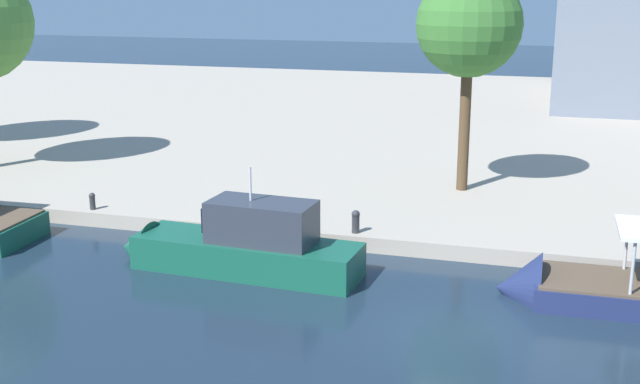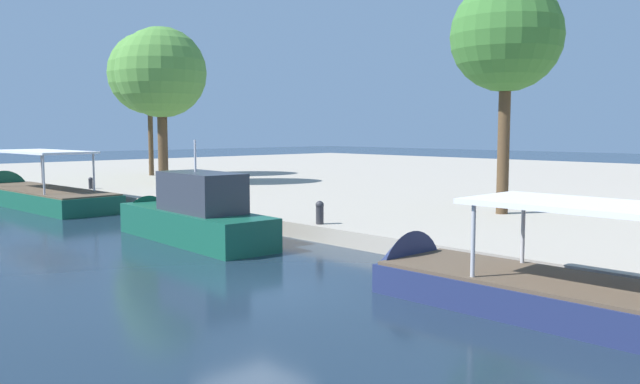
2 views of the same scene
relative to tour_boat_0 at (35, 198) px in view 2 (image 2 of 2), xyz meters
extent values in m
plane|color=#192838|center=(23.81, -3.19, -0.39)|extent=(220.00, 220.00, 0.00)
cube|color=#14513D|center=(1.15, 0.05, -0.14)|extent=(11.79, 3.71, 1.28)
cone|color=#14513D|center=(-5.18, -0.21, -0.14)|extent=(1.52, 2.97, 2.92)
cube|color=brown|center=(1.15, 0.05, 0.54)|extent=(11.55, 3.54, 0.08)
cylinder|color=#B2B2B7|center=(-2.11, 1.21, 1.55)|extent=(0.10, 0.10, 1.94)
cylinder|color=#B2B2B7|center=(4.41, -1.12, 1.55)|extent=(0.10, 0.10, 1.94)
cylinder|color=#B2B2B7|center=(4.30, 1.47, 1.55)|extent=(0.10, 0.10, 1.94)
cube|color=silver|center=(1.15, 0.05, 2.58)|extent=(7.35, 3.27, 0.12)
cube|color=#14513D|center=(16.19, -0.09, -0.04)|extent=(8.11, 2.69, 1.64)
cone|color=#14513D|center=(11.80, 0.16, -0.04)|extent=(1.32, 2.19, 2.13)
cube|color=#2D333D|center=(16.78, -0.13, 1.49)|extent=(3.69, 1.99, 1.43)
cube|color=black|center=(15.39, -0.05, 1.56)|extent=(1.05, 1.73, 0.86)
cylinder|color=silver|center=(16.39, -0.10, 2.79)|extent=(0.08, 0.08, 1.17)
cone|color=navy|center=(25.37, 0.42, -0.21)|extent=(1.43, 2.56, 2.54)
cylinder|color=#B2B2B7|center=(28.65, -0.66, 1.24)|extent=(0.10, 0.10, 1.65)
cylinder|color=#B2B2B7|center=(28.62, 1.59, 1.24)|extent=(0.10, 0.10, 1.65)
cylinder|color=#2D2D33|center=(-1.15, 3.71, 0.46)|extent=(0.24, 0.24, 0.50)
sphere|color=#2D2D33|center=(-1.15, 3.71, 0.77)|extent=(0.27, 0.27, 0.27)
cylinder|color=#2D2D33|center=(19.18, 3.53, 0.53)|extent=(0.29, 0.29, 0.64)
sphere|color=#2D2D33|center=(19.18, 3.53, 0.93)|extent=(0.32, 0.32, 0.32)
cylinder|color=#2D2D33|center=(7.88, 3.55, 0.47)|extent=(0.24, 0.24, 0.52)
sphere|color=#2D2D33|center=(7.88, 3.55, 0.79)|extent=(0.26, 0.26, 0.26)
cylinder|color=#4C3823|center=(-9.26, 12.27, 2.98)|extent=(0.38, 0.38, 5.55)
sphere|color=#4C8438|center=(-9.26, 12.27, 8.12)|extent=(6.31, 6.31, 6.31)
sphere|color=#4C8438|center=(-8.67, 12.94, 7.76)|extent=(3.98, 3.98, 3.98)
sphere|color=#4C8438|center=(-8.67, 11.97, 8.25)|extent=(2.91, 2.91, 2.91)
cylinder|color=#4C3823|center=(-1.54, 8.88, 2.74)|extent=(0.64, 0.64, 5.08)
sphere|color=#4C8438|center=(-1.54, 8.88, 7.49)|extent=(5.88, 5.88, 5.88)
sphere|color=#4C8438|center=(-1.01, 7.92, 8.05)|extent=(2.94, 2.94, 2.94)
sphere|color=#4C8438|center=(-2.71, 9.21, 7.54)|extent=(3.62, 3.62, 3.62)
cylinder|color=#4C3823|center=(22.24, 11.26, 3.05)|extent=(0.49, 0.49, 5.68)
sphere|color=#38702D|center=(22.24, 11.26, 7.62)|extent=(4.63, 4.63, 4.63)
sphere|color=#38702D|center=(22.30, 11.64, 7.97)|extent=(2.57, 2.57, 2.57)
sphere|color=#38702D|center=(22.26, 12.23, 7.98)|extent=(2.58, 2.58, 2.58)
camera|label=1|loc=(26.18, -24.90, 9.47)|focal=45.47mm
camera|label=2|loc=(36.82, -13.16, 3.73)|focal=36.59mm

